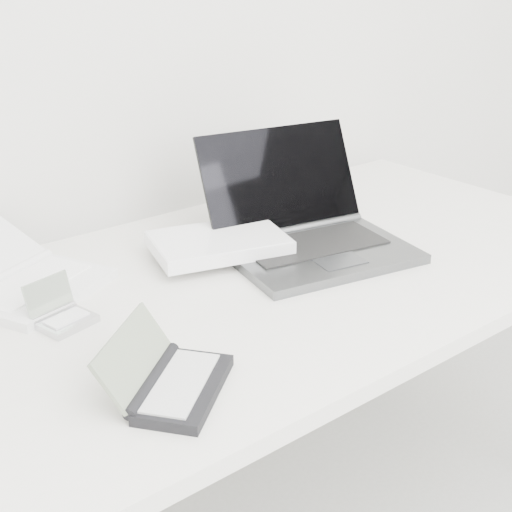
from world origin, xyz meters
TOP-DOWN VIEW (x-y plane):
  - desk at (0.00, 1.55)m, footprint 1.60×0.80m
  - laptop_large at (0.11, 1.61)m, footprint 0.53×0.42m
  - netbook_open_white at (-0.38, 1.77)m, footprint 0.36×0.39m
  - pda_silver at (-0.38, 1.60)m, footprint 0.11×0.10m
  - palmtop_charcoal at (-0.34, 1.31)m, footprint 0.23×0.23m

SIDE VIEW (x-z plane):
  - desk at x=0.00m, z-range 0.32..1.05m
  - pda_silver at x=-0.38m, z-range 0.71..0.78m
  - palmtop_charcoal at x=-0.34m, z-range 0.70..0.79m
  - netbook_open_white at x=-0.38m, z-range 0.71..0.79m
  - laptop_large at x=0.11m, z-range 0.66..0.88m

